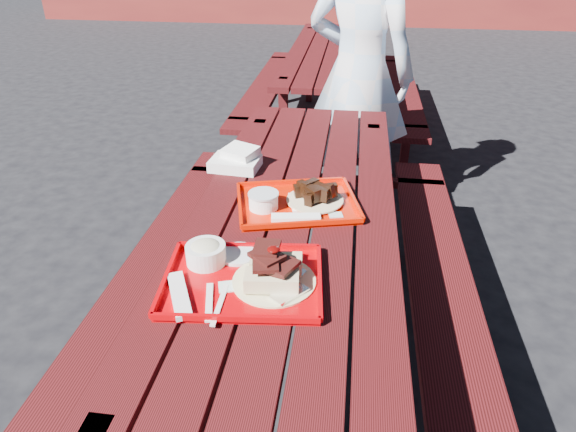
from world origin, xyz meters
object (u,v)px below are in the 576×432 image
at_px(near_tray, 243,270).
at_px(picnic_table_far, 334,72).
at_px(person, 359,74).
at_px(far_tray, 295,202).
at_px(picnic_table_near, 293,255).

bearing_deg(near_tray, picnic_table_far, 88.30).
distance_m(picnic_table_far, person, 1.43).
xyz_separation_m(picnic_table_far, near_tray, (-0.10, -3.22, 0.22)).
xyz_separation_m(near_tray, far_tray, (0.10, 0.46, -0.01)).
distance_m(near_tray, far_tray, 0.47).
bearing_deg(picnic_table_far, person, -81.40).
bearing_deg(picnic_table_near, far_tray, 87.98).
bearing_deg(picnic_table_near, person, 81.74).
height_order(near_tray, far_tray, near_tray).
distance_m(picnic_table_near, picnic_table_far, 2.80).
height_order(picnic_table_near, picnic_table_far, same).
bearing_deg(far_tray, picnic_table_far, 90.03).
xyz_separation_m(picnic_table_near, picnic_table_far, (0.00, 2.80, 0.00)).
distance_m(picnic_table_far, far_tray, 2.77).
relative_size(picnic_table_near, person, 1.34).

